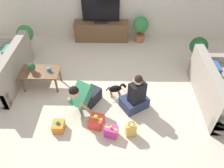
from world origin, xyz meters
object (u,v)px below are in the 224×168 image
at_px(dog, 117,88).
at_px(gift_box_b, 111,131).
at_px(sofa_right, 219,90).
at_px(potted_plant_corner_left, 26,36).
at_px(coffee_table, 40,73).
at_px(tv_console, 101,31).
at_px(mug, 49,69).
at_px(potted_plant_back_right, 140,27).
at_px(person_sitting, 135,96).
at_px(gift_box_c, 58,126).
at_px(gift_bag_a, 131,130).
at_px(gift_box_a, 96,121).
at_px(person_kneeling, 84,95).
at_px(tabletop_plant, 32,67).
at_px(potted_plant_corner_right, 198,49).
at_px(tv, 101,12).
at_px(sofa_left, 4,71).

bearing_deg(dog, gift_box_b, 161.52).
height_order(sofa_right, potted_plant_corner_left, sofa_right).
bearing_deg(potted_plant_corner_left, coffee_table, -62.28).
bearing_deg(dog, tv_console, -1.34).
distance_m(gift_box_b, mug, 1.99).
xyz_separation_m(potted_plant_back_right, gift_box_b, (-0.76, -3.40, -0.35)).
bearing_deg(gift_box_b, person_sitting, 56.72).
distance_m(dog, mug, 1.57).
xyz_separation_m(gift_box_c, gift_bag_a, (1.37, -0.09, 0.06)).
relative_size(sofa_right, tv_console, 1.19).
distance_m(person_sitting, gift_box_b, 0.89).
height_order(tv_console, dog, tv_console).
distance_m(gift_box_a, mug, 1.62).
xyz_separation_m(sofa_right, gift_box_c, (-3.25, -0.86, -0.20)).
height_order(person_kneeling, gift_box_c, person_kneeling).
relative_size(gift_box_a, gift_box_b, 1.20).
bearing_deg(person_sitting, tv_console, -105.24).
bearing_deg(potted_plant_back_right, person_kneeling, -115.98).
xyz_separation_m(tv_console, dog, (0.48, -2.38, -0.08)).
height_order(dog, gift_bag_a, gift_bag_a).
bearing_deg(sofa_right, potted_plant_back_right, 31.43).
bearing_deg(gift_box_c, person_kneeling, 52.21).
height_order(sofa_right, potted_plant_back_right, sofa_right).
relative_size(mug, tabletop_plant, 0.54).
distance_m(potted_plant_corner_right, person_kneeling, 3.10).
distance_m(gift_box_c, mug, 1.36).
bearing_deg(potted_plant_back_right, potted_plant_corner_right, -40.37).
xyz_separation_m(tv_console, person_kneeling, (-0.19, -2.76, 0.07)).
bearing_deg(coffee_table, person_kneeling, -31.55).
relative_size(dog, mug, 3.80).
distance_m(potted_plant_corner_right, potted_plant_corner_left, 4.53).
height_order(dog, mug, mug).
xyz_separation_m(person_kneeling, tabletop_plant, (-1.21, 0.64, 0.20)).
xyz_separation_m(dog, gift_bag_a, (0.26, -1.05, -0.05)).
height_order(sofa_right, coffee_table, sofa_right).
height_order(coffee_table, tv, tv).
bearing_deg(gift_box_c, potted_plant_back_right, 61.73).
bearing_deg(tabletop_plant, sofa_left, 165.51).
bearing_deg(gift_box_a, gift_bag_a, -17.82).
bearing_deg(sofa_right, gift_box_b, 113.34).
height_order(person_sitting, gift_box_c, person_sitting).
height_order(dog, gift_box_c, dog).
xyz_separation_m(coffee_table, dog, (1.73, -0.27, -0.18)).
bearing_deg(tv, gift_box_a, -88.59).
height_order(sofa_left, coffee_table, sofa_left).
distance_m(tv_console, gift_box_a, 3.23).
distance_m(potted_plant_back_right, potted_plant_corner_left, 3.21).
bearing_deg(tv_console, potted_plant_back_right, -2.52).
bearing_deg(person_sitting, gift_box_a, 0.09).
bearing_deg(dog, coffee_table, 68.37).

